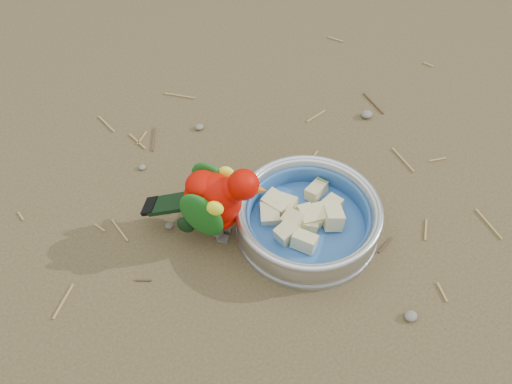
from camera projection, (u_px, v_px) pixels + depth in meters
ground at (331, 238)px, 0.92m from camera, size 60.00×60.00×0.00m
food_bowl at (307, 228)px, 0.92m from camera, size 0.23×0.23×0.02m
bowl_wall at (308, 216)px, 0.90m from camera, size 0.23×0.23×0.04m
fruit_wedges at (308, 219)px, 0.91m from camera, size 0.14×0.14×0.03m
lory_parrot at (215, 205)px, 0.87m from camera, size 0.19×0.19×0.15m
ground_debris at (313, 201)px, 0.97m from camera, size 0.90×0.80×0.01m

